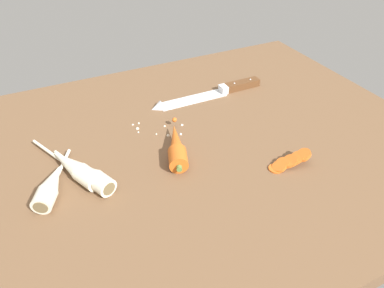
{
  "coord_description": "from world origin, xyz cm",
  "views": [
    {
      "loc": [
        -27.98,
        -60.34,
        51.29
      ],
      "look_at": [
        0.0,
        -2.0,
        1.5
      ],
      "focal_mm": 32.74,
      "sensor_mm": 36.0,
      "label": 1
    }
  ],
  "objects_px": {
    "parsnip_mid_right": "(51,185)",
    "carrot_slice_stack": "(290,161)",
    "whole_carrot": "(176,146)",
    "parsnip_mid_left": "(74,167)",
    "chefs_knife": "(206,95)",
    "parsnip_front": "(90,175)"
  },
  "relations": [
    {
      "from": "parsnip_front",
      "to": "parsnip_mid_right",
      "type": "xyz_separation_m",
      "value": [
        -0.08,
        0.0,
        0.0
      ]
    },
    {
      "from": "whole_carrot",
      "to": "parsnip_mid_left",
      "type": "bearing_deg",
      "value": 172.66
    },
    {
      "from": "parsnip_front",
      "to": "parsnip_mid_right",
      "type": "distance_m",
      "value": 0.08
    },
    {
      "from": "parsnip_mid_left",
      "to": "parsnip_mid_right",
      "type": "height_order",
      "value": "same"
    },
    {
      "from": "parsnip_mid_left",
      "to": "carrot_slice_stack",
      "type": "height_order",
      "value": "parsnip_mid_left"
    },
    {
      "from": "parsnip_mid_left",
      "to": "whole_carrot",
      "type": "bearing_deg",
      "value": -7.34
    },
    {
      "from": "chefs_knife",
      "to": "parsnip_mid_right",
      "type": "bearing_deg",
      "value": -155.44
    },
    {
      "from": "chefs_knife",
      "to": "carrot_slice_stack",
      "type": "relative_size",
      "value": 3.46
    },
    {
      "from": "parsnip_mid_right",
      "to": "parsnip_mid_left",
      "type": "bearing_deg",
      "value": 34.98
    },
    {
      "from": "chefs_knife",
      "to": "parsnip_mid_left",
      "type": "relative_size",
      "value": 1.52
    },
    {
      "from": "whole_carrot",
      "to": "parsnip_front",
      "type": "relative_size",
      "value": 0.99
    },
    {
      "from": "parsnip_mid_left",
      "to": "carrot_slice_stack",
      "type": "relative_size",
      "value": 2.27
    },
    {
      "from": "whole_carrot",
      "to": "parsnip_mid_right",
      "type": "bearing_deg",
      "value": -178.52
    },
    {
      "from": "whole_carrot",
      "to": "parsnip_mid_left",
      "type": "distance_m",
      "value": 0.23
    },
    {
      "from": "carrot_slice_stack",
      "to": "parsnip_mid_left",
      "type": "bearing_deg",
      "value": 157.85
    },
    {
      "from": "parsnip_mid_right",
      "to": "carrot_slice_stack",
      "type": "bearing_deg",
      "value": -16.14
    },
    {
      "from": "parsnip_mid_left",
      "to": "chefs_knife",
      "type": "bearing_deg",
      "value": 23.09
    },
    {
      "from": "carrot_slice_stack",
      "to": "parsnip_mid_right",
      "type": "bearing_deg",
      "value": 163.86
    },
    {
      "from": "parsnip_front",
      "to": "carrot_slice_stack",
      "type": "height_order",
      "value": "parsnip_front"
    },
    {
      "from": "parsnip_mid_left",
      "to": "carrot_slice_stack",
      "type": "bearing_deg",
      "value": -22.15
    },
    {
      "from": "parsnip_front",
      "to": "carrot_slice_stack",
      "type": "distance_m",
      "value": 0.43
    },
    {
      "from": "whole_carrot",
      "to": "parsnip_mid_right",
      "type": "relative_size",
      "value": 1.07
    }
  ]
}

